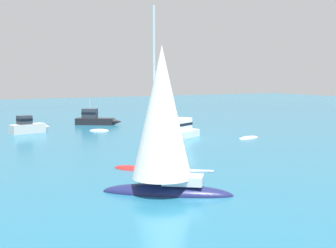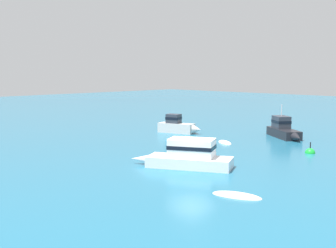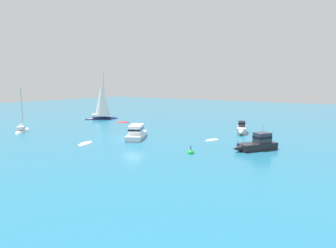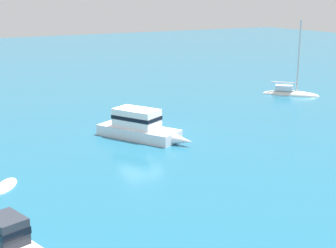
% 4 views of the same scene
% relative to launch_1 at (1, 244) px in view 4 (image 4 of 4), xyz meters
% --- Properties ---
extents(ground_plane, '(160.00, 160.00, 0.00)m').
position_rel_launch_1_xyz_m(ground_plane, '(-11.50, 10.96, -0.68)').
color(ground_plane, '#1E607F').
extents(launch_1, '(4.50, 2.21, 1.81)m').
position_rel_launch_1_xyz_m(launch_1, '(0.00, 0.00, 0.00)').
color(launch_1, silver).
rests_on(launch_1, ground).
extents(cabin_cruiser, '(6.41, 4.16, 1.83)m').
position_rel_launch_1_xyz_m(cabin_cruiser, '(-11.01, 10.70, 0.07)').
color(cabin_cruiser, white).
rests_on(cabin_cruiser, ground).
extents(rib_1, '(2.18, 1.76, 0.41)m').
position_rel_launch_1_xyz_m(rib_1, '(-6.88, 1.59, -0.68)').
color(rib_1, silver).
rests_on(rib_1, ground).
extents(dinghy, '(2.71, 1.67, 0.35)m').
position_rel_launch_1_xyz_m(dinghy, '(-17.02, 13.82, -0.68)').
color(dinghy, silver).
rests_on(dinghy, ground).
extents(sloop, '(4.49, 4.23, 7.02)m').
position_rel_launch_1_xyz_m(sloop, '(-16.51, 28.52, -0.52)').
color(sloop, silver).
rests_on(sloop, ground).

